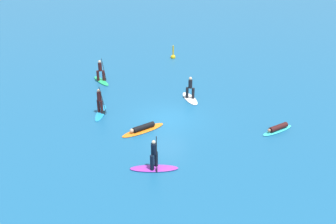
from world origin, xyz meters
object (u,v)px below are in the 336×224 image
surfer_on_purple_board (154,162)px  marker_buoy (173,56)px  surfer_on_orange_board (143,129)px  surfer_on_teal_board (278,129)px  surfer_on_green_board (101,76)px  surfer_on_white_board (190,93)px  surfer_on_blue_board (100,106)px

surfer_on_purple_board → marker_buoy: size_ratio=1.86×
surfer_on_orange_board → surfer_on_teal_board: bearing=144.0°
surfer_on_green_board → surfer_on_purple_board: surfer_on_purple_board is taller
surfer_on_white_board → surfer_on_green_board: (-8.06, -0.74, 0.05)m
surfer_on_orange_board → surfer_on_purple_board: (2.92, -3.18, 0.29)m
surfer_on_green_board → surfer_on_purple_board: bearing=-13.0°
surfer_on_blue_board → marker_buoy: (-1.77, 13.07, -0.33)m
surfer_on_blue_board → surfer_on_orange_board: bearing=54.3°
surfer_on_orange_board → marker_buoy: 14.72m
surfer_on_blue_board → surfer_on_purple_board: bearing=33.2°
surfer_on_green_board → marker_buoy: size_ratio=1.82×
surfer_on_white_board → surfer_on_green_board: 8.09m
surfer_on_orange_board → marker_buoy: (-5.69, 13.57, 0.07)m
surfer_on_blue_board → surfer_on_green_board: bearing=-168.8°
surfer_on_purple_board → surfer_on_teal_board: 8.83m
surfer_on_teal_board → surfer_on_orange_board: bearing=-32.7°
surfer_on_green_board → surfer_on_orange_board: bearing=-8.6°
surfer_on_orange_board → surfer_on_teal_board: surfer_on_teal_board is taller
surfer_on_orange_board → marker_buoy: bearing=-134.0°
surfer_on_orange_board → surfer_on_blue_board: size_ratio=1.22×
surfer_on_orange_board → marker_buoy: size_ratio=2.25×
surfer_on_orange_board → surfer_on_green_board: surfer_on_green_board is taller
surfer_on_blue_board → marker_buoy: size_ratio=1.84×
surfer_on_blue_board → surfer_on_teal_board: size_ratio=1.04×
surfer_on_white_board → surfer_on_blue_board: 6.83m
surfer_on_blue_board → surfer_on_green_board: 6.03m
surfer_on_white_board → marker_buoy: (-5.98, 7.69, -0.24)m
surfer_on_purple_board → surfer_on_white_board: bearing=74.0°
surfer_on_white_board → surfer_on_orange_board: bearing=128.4°
surfer_on_orange_board → surfer_on_white_board: 5.90m
surfer_on_green_board → marker_buoy: surfer_on_green_board is taller
surfer_on_orange_board → surfer_on_white_board: bearing=-159.6°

